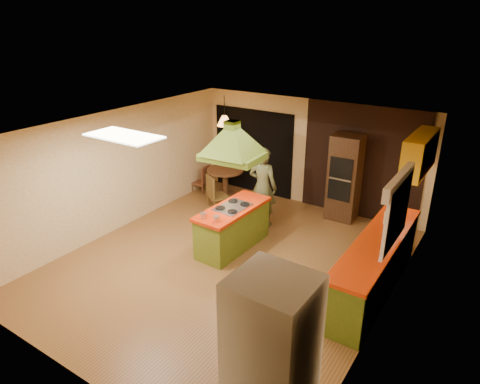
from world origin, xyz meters
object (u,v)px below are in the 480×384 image
Objects in this scene: man at (263,187)px; wall_oven at (345,178)px; canister_large at (393,211)px; refrigerator at (271,359)px; kitchen_island at (233,227)px; dining_table at (225,177)px.

wall_oven is (1.33, 1.25, 0.09)m from man.
wall_oven is at bearing 135.83° from canister_large.
refrigerator is 9.21× the size of canister_large.
refrigerator is at bearing 116.50° from man.
kitchen_island is 0.90× the size of wall_oven.
kitchen_island is 1.00× the size of man.
canister_large is (0.10, 4.16, 0.07)m from refrigerator.
canister_large is (1.39, -1.35, 0.08)m from wall_oven.
canister_large is (2.71, -0.10, 0.17)m from man.
dining_table is at bearing -33.86° from man.
wall_oven is at bearing 64.33° from kitchen_island.
man reaches higher than dining_table.
refrigerator is at bearing -50.73° from dining_table.
wall_oven is (-1.29, 5.51, -0.01)m from refrigerator.
wall_oven is 9.12× the size of canister_large.
canister_large reaches higher than kitchen_island.
refrigerator is (2.61, -4.26, 0.10)m from man.
wall_oven is (1.28, 2.44, 0.52)m from kitchen_island.
man reaches higher than kitchen_island.
canister_large is at bearing -46.01° from wall_oven.
dining_table is at bearing -174.54° from wall_oven.
kitchen_island is 2.80m from wall_oven.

